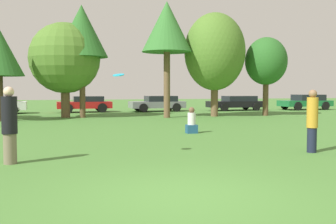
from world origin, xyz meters
name	(u,v)px	position (x,y,z in m)	size (l,w,h in m)	color
ground_plane	(184,196)	(0.00, 0.00, 0.00)	(120.00, 120.00, 0.00)	#477A33
person_thrower	(10,125)	(-3.16, 3.61, 0.91)	(0.35, 0.35, 1.80)	#726651
person_catcher	(312,120)	(4.64, 3.35, 0.88)	(0.30, 0.30, 1.73)	#191E33
frisbee	(118,75)	(-0.61, 3.76, 2.09)	(0.29, 0.28, 0.11)	#19B2D8
bystander_sitting	(192,122)	(2.86, 8.65, 0.43)	(0.42, 0.35, 1.03)	navy
tree_2	(65,58)	(-2.07, 18.74, 3.62)	(4.31, 4.31, 5.79)	brown
tree_3	(82,32)	(-1.06, 18.31, 5.20)	(3.15, 3.15, 6.83)	brown
tree_4	(167,28)	(3.95, 17.10, 5.44)	(3.05, 3.05, 7.04)	brown
tree_5	(215,52)	(7.15, 17.42, 4.09)	(3.86, 3.86, 6.57)	brown
tree_6	(266,62)	(10.68, 17.27, 3.54)	(2.73, 2.73, 5.12)	brown
parked_car_red	(85,104)	(-0.69, 24.03, 0.65)	(4.09, 2.05, 1.21)	red
parked_car_grey	(158,103)	(4.89, 23.81, 0.65)	(4.32, 2.23, 1.21)	slate
parked_car_black	(237,103)	(11.47, 23.65, 0.63)	(4.66, 2.18, 1.18)	black
parked_car_green	(306,102)	(17.66, 23.23, 0.69)	(4.46, 2.20, 1.28)	#196633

